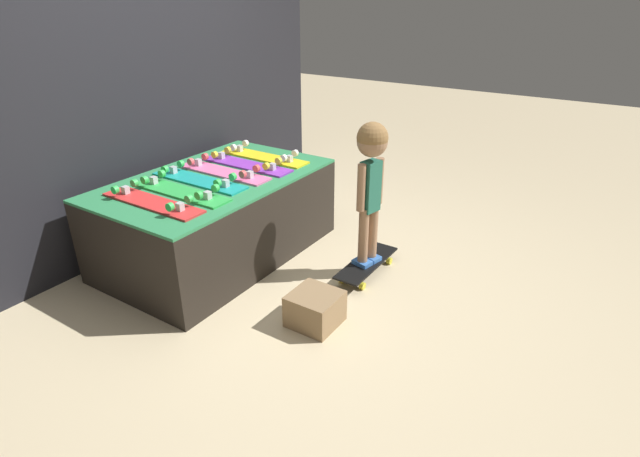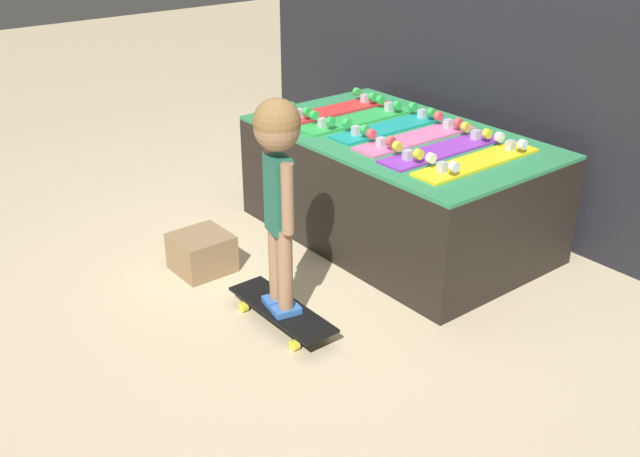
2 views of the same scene
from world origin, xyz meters
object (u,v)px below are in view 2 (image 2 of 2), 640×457
(skateboard_green_on_rack, at_px, (357,118))
(skateboard_on_floor, at_px, (282,311))
(storage_box, at_px, (202,253))
(skateboard_pink_on_rack, at_px, (415,136))
(skateboard_yellow_on_rack, at_px, (477,160))
(skateboard_red_on_rack, at_px, (333,109))
(skateboard_teal_on_rack, at_px, (390,126))
(child, at_px, (278,167))
(skateboard_purple_on_rack, at_px, (443,148))

(skateboard_green_on_rack, height_order, skateboard_on_floor, skateboard_green_on_rack)
(skateboard_on_floor, height_order, storage_box, storage_box)
(skateboard_pink_on_rack, bearing_deg, skateboard_yellow_on_rack, -2.37)
(skateboard_yellow_on_rack, bearing_deg, skateboard_green_on_rack, -179.21)
(skateboard_pink_on_rack, height_order, skateboard_yellow_on_rack, same)
(skateboard_yellow_on_rack, height_order, storage_box, skateboard_yellow_on_rack)
(skateboard_red_on_rack, relative_size, skateboard_on_floor, 1.23)
(skateboard_green_on_rack, xyz_separation_m, skateboard_on_floor, (0.71, -1.07, -0.58))
(skateboard_green_on_rack, xyz_separation_m, skateboard_teal_on_rack, (0.23, 0.06, 0.00))
(skateboard_red_on_rack, bearing_deg, skateboard_teal_on_rack, 5.98)
(child, height_order, storage_box, child)
(skateboard_green_on_rack, height_order, storage_box, skateboard_green_on_rack)
(skateboard_teal_on_rack, bearing_deg, skateboard_pink_on_rack, -6.00)
(skateboard_purple_on_rack, distance_m, child, 1.09)
(skateboard_red_on_rack, xyz_separation_m, skateboard_purple_on_rack, (0.92, -0.00, 0.00))
(skateboard_pink_on_rack, height_order, child, child)
(skateboard_red_on_rack, relative_size, storage_box, 2.71)
(skateboard_teal_on_rack, height_order, storage_box, skateboard_teal_on_rack)
(skateboard_red_on_rack, bearing_deg, skateboard_green_on_rack, -1.94)
(skateboard_green_on_rack, bearing_deg, skateboard_purple_on_rack, 0.35)
(skateboard_teal_on_rack, distance_m, child, 1.24)
(skateboard_purple_on_rack, relative_size, storage_box, 2.71)
(skateboard_red_on_rack, height_order, storage_box, skateboard_red_on_rack)
(skateboard_teal_on_rack, relative_size, skateboard_on_floor, 1.23)
(skateboard_pink_on_rack, distance_m, skateboard_on_floor, 1.27)
(skateboard_yellow_on_rack, bearing_deg, skateboard_teal_on_rack, 176.42)
(skateboard_green_on_rack, distance_m, skateboard_yellow_on_rack, 0.92)
(skateboard_red_on_rack, relative_size, skateboard_teal_on_rack, 1.00)
(skateboard_red_on_rack, xyz_separation_m, skateboard_teal_on_rack, (0.46, 0.05, 0.00))
(storage_box, bearing_deg, skateboard_red_on_rack, 101.67)
(skateboard_red_on_rack, relative_size, skateboard_yellow_on_rack, 1.00)
(skateboard_yellow_on_rack, height_order, child, child)
(skateboard_green_on_rack, distance_m, child, 1.30)
(skateboard_teal_on_rack, distance_m, storage_box, 1.29)
(skateboard_pink_on_rack, distance_m, storage_box, 1.33)
(skateboard_purple_on_rack, distance_m, skateboard_yellow_on_rack, 0.23)
(child, bearing_deg, skateboard_on_floor, 0.00)
(skateboard_green_on_rack, distance_m, storage_box, 1.22)
(skateboard_teal_on_rack, height_order, skateboard_pink_on_rack, same)
(skateboard_green_on_rack, relative_size, skateboard_yellow_on_rack, 1.00)
(skateboard_yellow_on_rack, relative_size, storage_box, 2.71)
(skateboard_on_floor, bearing_deg, storage_box, -178.31)
(skateboard_red_on_rack, distance_m, skateboard_yellow_on_rack, 1.15)
(skateboard_teal_on_rack, bearing_deg, skateboard_on_floor, -66.95)
(skateboard_purple_on_rack, xyz_separation_m, storage_box, (-0.69, -1.10, -0.55))
(skateboard_purple_on_rack, bearing_deg, skateboard_teal_on_rack, 173.58)
(skateboard_green_on_rack, height_order, skateboard_pink_on_rack, same)
(skateboard_purple_on_rack, bearing_deg, child, -88.83)
(skateboard_green_on_rack, relative_size, storage_box, 2.71)
(skateboard_pink_on_rack, bearing_deg, skateboard_green_on_rack, -176.05)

